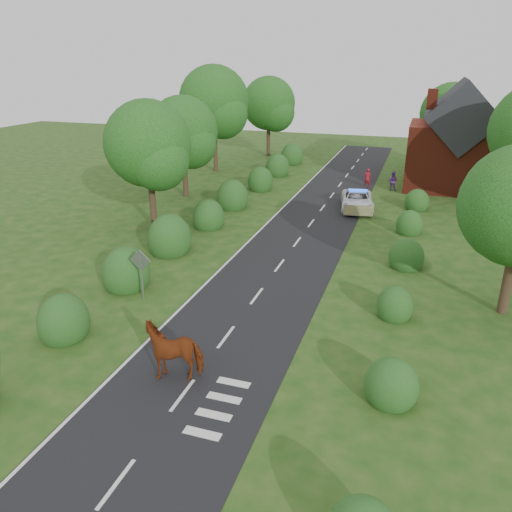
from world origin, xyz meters
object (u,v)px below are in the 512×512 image
(cow, at_px, (175,352))
(pedestrian_purple, at_px, (392,181))
(road_sign, at_px, (141,267))
(pedestrian_red, at_px, (367,178))
(police_van, at_px, (357,200))

(cow, bearing_deg, pedestrian_purple, 148.08)
(road_sign, height_order, pedestrian_red, road_sign)
(cow, height_order, pedestrian_red, cow)
(pedestrian_purple, bearing_deg, cow, 83.51)
(police_van, bearing_deg, pedestrian_red, 81.25)
(road_sign, distance_m, cow, 6.45)
(pedestrian_red, relative_size, pedestrian_purple, 1.01)
(pedestrian_red, height_order, pedestrian_purple, pedestrian_red)
(police_van, xyz_separation_m, pedestrian_red, (-0.10, 7.30, 0.13))
(road_sign, distance_m, police_van, 20.03)
(road_sign, xyz_separation_m, cow, (4.18, -4.85, -0.78))
(road_sign, xyz_separation_m, police_van, (7.50, 18.54, -0.96))
(police_van, xyz_separation_m, pedestrian_purple, (2.09, 6.80, 0.13))
(cow, height_order, police_van, cow)
(pedestrian_purple, bearing_deg, road_sign, 72.94)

